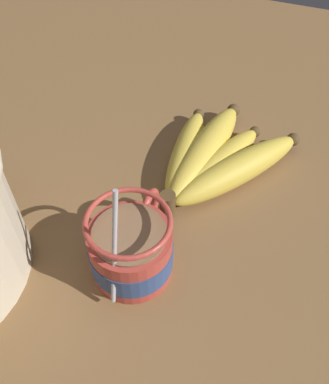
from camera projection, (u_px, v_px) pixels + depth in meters
The scene contains 3 objects.
table at pixel (163, 263), 52.72cm from camera, with size 139.66×139.66×3.07cm.
coffee_mug at pixel (131, 250), 47.63cm from camera, with size 13.63×9.48×15.95cm.
banana_bunch at pixel (213, 159), 59.29cm from camera, with size 23.34×18.20×4.46cm.
Camera 1 is at (-25.82, -9.68, 47.31)cm, focal length 40.00 mm.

